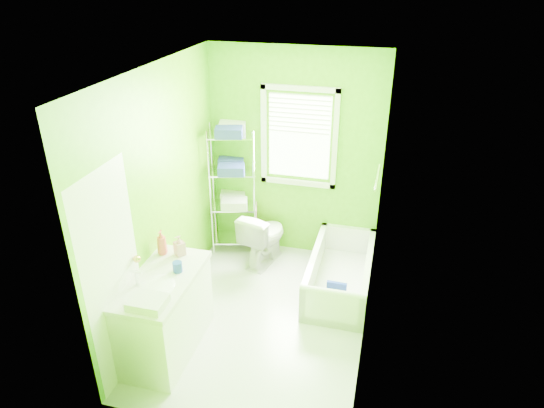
% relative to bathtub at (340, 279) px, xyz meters
% --- Properties ---
extents(ground, '(2.90, 2.90, 0.00)m').
position_rel_bathtub_xyz_m(ground, '(-0.71, -0.70, -0.15)').
color(ground, silver).
rests_on(ground, ground).
extents(room_envelope, '(2.14, 2.94, 2.62)m').
position_rel_bathtub_xyz_m(room_envelope, '(-0.71, -0.70, 1.40)').
color(room_envelope, '#54AD08').
rests_on(room_envelope, ground).
extents(window, '(0.92, 0.05, 1.22)m').
position_rel_bathtub_xyz_m(window, '(-0.66, 0.73, 1.47)').
color(window, white).
rests_on(window, ground).
extents(door, '(0.09, 0.80, 2.00)m').
position_rel_bathtub_xyz_m(door, '(-1.75, -1.69, 0.85)').
color(door, white).
rests_on(door, ground).
extents(right_wall_decor, '(0.04, 1.48, 1.17)m').
position_rel_bathtub_xyz_m(right_wall_decor, '(0.32, -0.72, 1.17)').
color(right_wall_decor, '#49080D').
rests_on(right_wall_decor, ground).
extents(bathtub, '(0.67, 1.45, 0.47)m').
position_rel_bathtub_xyz_m(bathtub, '(0.00, 0.00, 0.00)').
color(bathtub, white).
rests_on(bathtub, ground).
extents(toilet, '(0.56, 0.78, 0.71)m').
position_rel_bathtub_xyz_m(toilet, '(-1.00, 0.35, 0.21)').
color(toilet, white).
rests_on(toilet, ground).
extents(vanity, '(0.56, 1.10, 1.08)m').
position_rel_bathtub_xyz_m(vanity, '(-1.49, -1.37, 0.29)').
color(vanity, white).
rests_on(vanity, ground).
extents(wire_shelf_unit, '(0.63, 0.51, 1.69)m').
position_rel_bathtub_xyz_m(wire_shelf_unit, '(-1.44, 0.57, 0.89)').
color(wire_shelf_unit, silver).
rests_on(wire_shelf_unit, ground).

